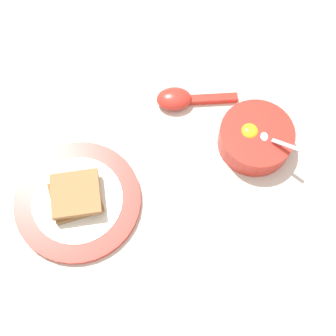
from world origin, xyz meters
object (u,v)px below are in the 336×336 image
Objects in this scene: soup_spoon at (181,99)px; toast_sandwich at (76,196)px; egg_bowl at (256,138)px; toast_plate at (78,201)px.

toast_sandwich is at bearing -40.01° from soup_spoon.
egg_bowl is 0.34m from toast_sandwich.
soup_spoon is at bearing 140.26° from toast_plate.
toast_plate is at bearing -39.74° from soup_spoon.
soup_spoon reaches higher than toast_plate.
egg_bowl is 0.16m from soup_spoon.
egg_bowl is 0.34m from toast_plate.
toast_plate is 1.41× the size of soup_spoon.
toast_plate is 0.02m from toast_sandwich.
toast_sandwich is (-0.00, -0.00, 0.02)m from toast_plate.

